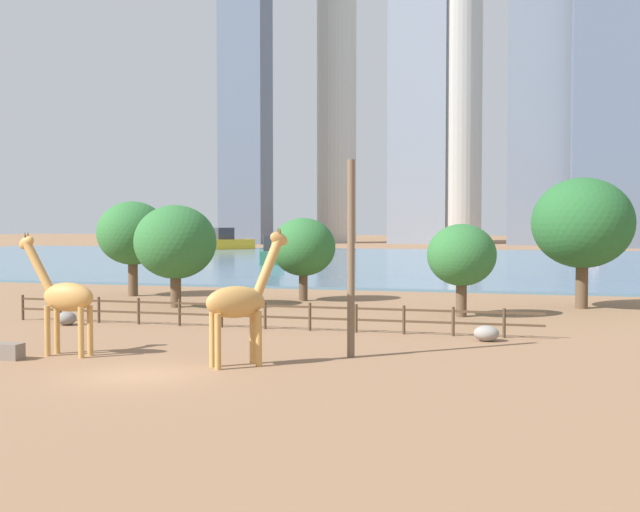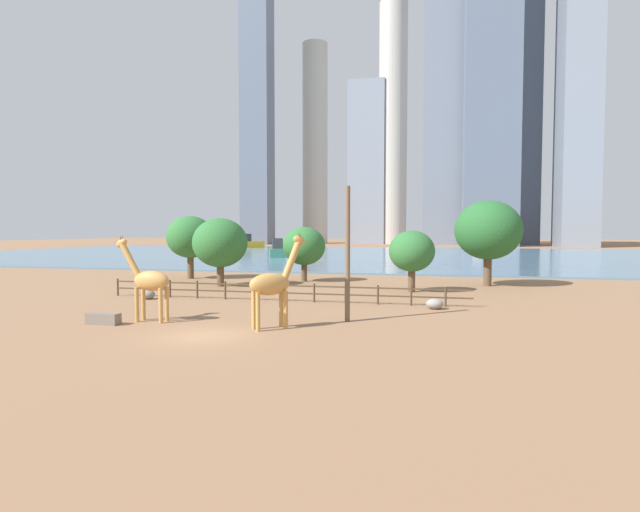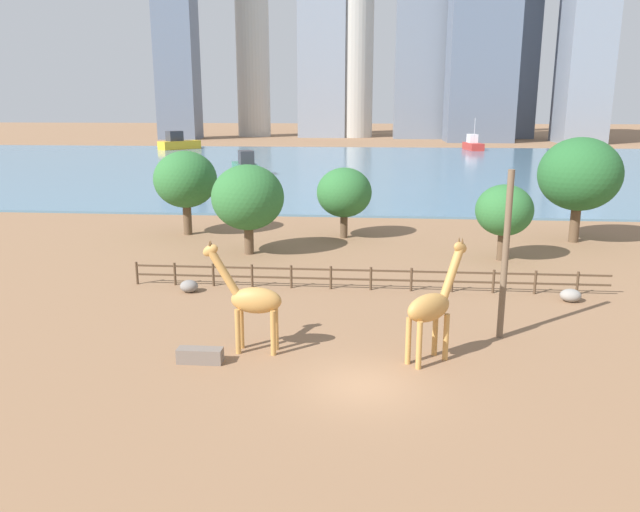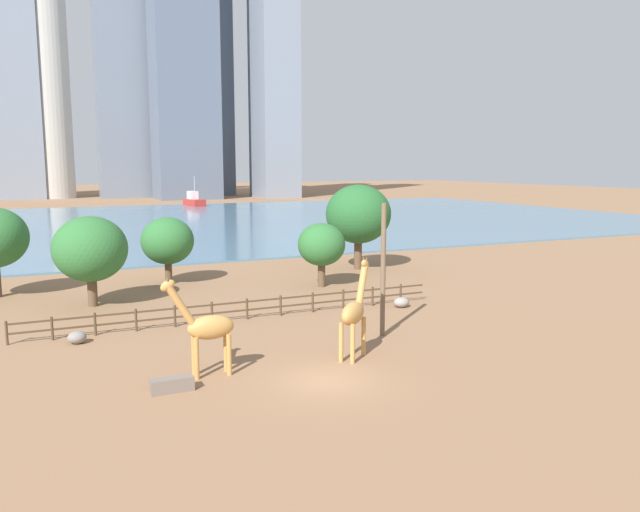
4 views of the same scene
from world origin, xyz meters
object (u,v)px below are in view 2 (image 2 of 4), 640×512
at_px(boat_tug, 478,245).
at_px(boulder_near_fence, 148,295).
at_px(tree_left_small, 412,252).
at_px(tree_right_small, 220,243).
at_px(boulder_by_pole, 435,304).
at_px(giraffe_tall, 148,281).
at_px(tree_right_tall, 488,230).
at_px(tree_center_broad, 304,246).
at_px(feeding_trough, 103,319).
at_px(tree_left_large, 190,237).
at_px(utility_pole, 348,254).
at_px(boat_sailboat, 277,251).
at_px(giraffe_companion, 273,284).
at_px(boat_ferry, 247,243).

bearing_deg(boat_tug, boulder_near_fence, -24.40).
height_order(tree_left_small, tree_right_small, tree_right_small).
xyz_separation_m(boulder_by_pole, tree_left_small, (-1.87, 8.65, 2.94)).
relative_size(giraffe_tall, tree_right_tall, 0.61).
bearing_deg(tree_right_small, tree_center_broad, 42.96).
relative_size(feeding_trough, tree_right_small, 0.30).
relative_size(giraffe_tall, tree_left_large, 0.72).
xyz_separation_m(utility_pole, tree_left_large, (-20.06, 20.27, 0.59)).
bearing_deg(boat_sailboat, boulder_by_pole, -172.71).
height_order(giraffe_companion, tree_left_large, tree_left_large).
bearing_deg(giraffe_tall, tree_left_large, -65.29).
bearing_deg(tree_left_large, tree_right_tall, -0.34).
height_order(utility_pole, boulder_by_pole, utility_pole).
bearing_deg(tree_left_large, tree_left_small, -15.16).
distance_m(tree_center_broad, boat_ferry, 93.90).
bearing_deg(giraffe_companion, tree_left_large, 85.10).
height_order(boulder_by_pole, tree_right_tall, tree_right_tall).
height_order(utility_pole, boulder_near_fence, utility_pole).
bearing_deg(giraffe_companion, boat_sailboat, 67.12).
relative_size(tree_left_large, tree_right_tall, 0.85).
bearing_deg(boulder_near_fence, tree_center_broad, 62.28).
bearing_deg(boat_ferry, boulder_by_pole, -109.94).
bearing_deg(giraffe_tall, boat_ferry, -69.11).
bearing_deg(utility_pole, tree_left_large, 134.71).
distance_m(tree_right_small, boat_sailboat, 45.92).
xyz_separation_m(boulder_by_pole, boat_sailboat, (-28.04, 53.82, 1.01)).
bearing_deg(tree_right_tall, feeding_trough, -132.06).
xyz_separation_m(giraffe_companion, tree_right_small, (-10.74, 17.23, 1.57)).
xyz_separation_m(giraffe_tall, tree_left_small, (13.33, 16.60, 1.04)).
relative_size(tree_left_large, tree_right_small, 1.07).
bearing_deg(feeding_trough, tree_left_small, 49.72).
bearing_deg(tree_left_small, tree_left_large, 164.84).
bearing_deg(utility_pole, giraffe_companion, -138.94).
xyz_separation_m(tree_left_large, boat_tug, (35.18, 88.48, -2.98)).
relative_size(feeding_trough, tree_right_tall, 0.24).
bearing_deg(tree_right_small, boat_ferry, 110.08).
relative_size(giraffe_tall, utility_pole, 0.64).
height_order(boat_ferry, boat_sailboat, boat_ferry).
height_order(giraffe_tall, boulder_by_pole, giraffe_tall).
bearing_deg(boat_tug, utility_pole, -15.76).
distance_m(giraffe_companion, feeding_trough, 9.39).
xyz_separation_m(utility_pole, boat_ferry, (-47.30, 105.31, -2.19)).
bearing_deg(tree_right_small, boat_sailboat, 101.78).
relative_size(utility_pole, feeding_trough, 4.10).
height_order(tree_right_small, boat_tug, boat_tug).
xyz_separation_m(giraffe_companion, tree_left_large, (-16.76, 23.14, 1.99)).
bearing_deg(boulder_near_fence, giraffe_companion, -33.88).
height_order(giraffe_companion, utility_pole, utility_pole).
bearing_deg(boat_sailboat, tree_right_small, 171.55).
height_order(boulder_by_pole, boat_ferry, boat_ferry).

